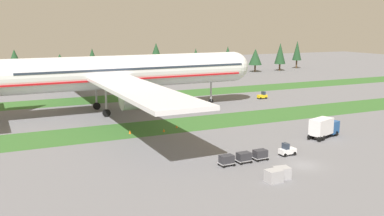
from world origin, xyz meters
TOP-DOWN VIEW (x-y plane):
  - ground_plane at (0.00, 0.00)m, footprint 400.00×400.00m
  - grass_strip_near at (0.00, 30.44)m, footprint 320.00×12.08m
  - grass_strip_far at (0.00, 66.60)m, footprint 320.00×12.08m
  - airliner at (-15.35, 48.47)m, footprint 71.75×88.10m
  - baggage_tug at (0.71, 4.85)m, footprint 2.65×1.41m
  - cargo_dolly_lead at (-4.31, 4.64)m, footprint 2.26×1.59m
  - cargo_dolly_second at (-7.21, 4.51)m, footprint 2.26×1.59m
  - cargo_dolly_third at (-10.11, 4.39)m, footprint 2.26×1.59m
  - catering_truck at (12.99, 10.71)m, footprint 7.33×4.40m
  - pushback_tractor at (26.04, 49.31)m, footprint 2.63×1.35m
  - ground_crew_marshaller at (11.73, 9.40)m, footprint 0.56×0.36m
  - ground_crew_loader at (13.53, 10.50)m, footprint 0.56×0.36m
  - uld_container_0 at (-7.74, -3.64)m, footprint 2.06×1.68m
  - uld_container_1 at (-6.05, -3.02)m, footprint 2.18×1.84m
  - taxiway_marker_0 at (-17.33, 27.67)m, footprint 0.44×0.44m
  - taxiway_marker_1 at (-7.70, 28.43)m, footprint 0.44×0.44m
  - taxiway_marker_2 at (-11.14, 26.46)m, footprint 0.44×0.44m
  - distant_tree_line at (-4.09, 109.09)m, footprint 177.24×10.80m

SIDE VIEW (x-z plane):
  - ground_plane at x=0.00m, z-range 0.00..0.00m
  - grass_strip_near at x=0.00m, z-range 0.00..0.01m
  - grass_strip_far at x=0.00m, z-range 0.00..0.01m
  - taxiway_marker_1 at x=-7.70m, z-range 0.00..0.52m
  - taxiway_marker_2 at x=-11.14m, z-range 0.00..0.57m
  - taxiway_marker_0 at x=-17.33m, z-range 0.00..0.69m
  - uld_container_1 at x=-6.05m, z-range 0.00..1.51m
  - uld_container_0 at x=-7.74m, z-range 0.00..1.59m
  - baggage_tug at x=0.71m, z-range -0.17..1.80m
  - pushback_tractor at x=26.04m, z-range -0.17..1.80m
  - cargo_dolly_lead at x=-4.31m, z-range 0.14..1.69m
  - cargo_dolly_second at x=-7.21m, z-range 0.14..1.69m
  - cargo_dolly_third at x=-10.11m, z-range 0.14..1.69m
  - ground_crew_marshaller at x=11.73m, z-range 0.08..1.82m
  - ground_crew_loader at x=13.53m, z-range 0.08..1.82m
  - catering_truck at x=12.99m, z-range 0.16..3.74m
  - distant_tree_line at x=-4.09m, z-range 0.69..13.43m
  - airliner at x=-15.35m, z-range -3.61..21.91m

